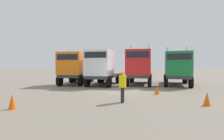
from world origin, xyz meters
TOP-DOWN VIEW (x-y plane):
  - ground at (0.00, 0.00)m, footprint 200.00×200.00m
  - semi_truck_orange at (-5.25, 3.98)m, footprint 2.64×5.86m
  - semi_truck_white at (-2.12, 3.32)m, footprint 3.39×6.57m
  - semi_truck_red at (1.69, 4.21)m, footprint 3.25×6.63m
  - semi_truck_green at (5.52, 4.11)m, footprint 3.56×6.70m
  - visitor_in_hivis at (0.42, -4.46)m, footprint 0.44×0.46m
  - traffic_cone_near at (2.75, -1.35)m, footprint 0.36×0.36m
  - traffic_cone_mid at (4.76, -4.79)m, footprint 0.36×0.36m
  - traffic_cone_far at (-4.67, -6.55)m, footprint 0.36×0.36m

SIDE VIEW (x-z plane):
  - ground at x=0.00m, z-range 0.00..0.00m
  - traffic_cone_near at x=2.75m, z-range 0.00..0.59m
  - traffic_cone_mid at x=4.76m, z-range 0.00..0.71m
  - traffic_cone_far at x=-4.67m, z-range 0.00..0.73m
  - visitor_in_hivis at x=0.42m, z-range 0.14..1.89m
  - semi_truck_green at x=5.52m, z-range -0.21..3.79m
  - semi_truck_orange at x=-5.25m, z-range -0.18..3.84m
  - semi_truck_white at x=-2.12m, z-range -0.23..3.95m
  - semi_truck_red at x=1.69m, z-range -0.22..4.00m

